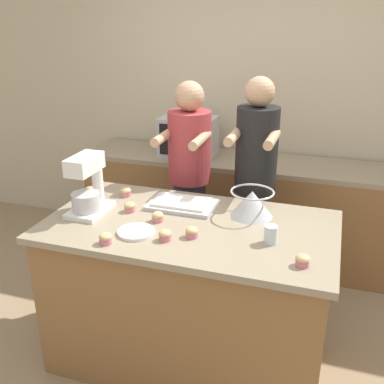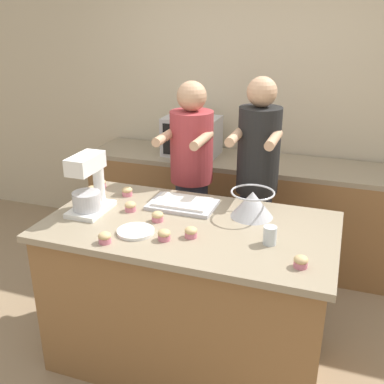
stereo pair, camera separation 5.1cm
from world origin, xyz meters
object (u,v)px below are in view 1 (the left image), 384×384
(small_plate, at_px, (136,232))
(cupcake_5, at_px, (303,260))
(microwave_oven, at_px, (188,136))
(cupcake_6, at_px, (99,184))
(cupcake_8, at_px, (192,232))
(mixing_bowl, at_px, (252,203))
(person_right, at_px, (254,189))
(cupcake_1, at_px, (105,238))
(person_left, at_px, (189,186))
(cupcake_7, at_px, (90,191))
(cupcake_4, at_px, (126,192))
(cupcake_3, at_px, (158,217))
(stand_mixer, at_px, (88,188))
(drinking_glass, at_px, (271,235))
(baking_tray, at_px, (182,204))
(cupcake_2, at_px, (165,235))
(cupcake_0, at_px, (130,207))

(small_plate, xyz_separation_m, cupcake_5, (0.91, -0.07, 0.02))
(microwave_oven, distance_m, cupcake_6, 1.13)
(cupcake_8, bearing_deg, mixing_bowl, 56.02)
(cupcake_5, xyz_separation_m, cupcake_6, (-1.45, 0.62, 0.00))
(person_right, xyz_separation_m, mixing_bowl, (0.08, -0.54, 0.12))
(cupcake_1, bearing_deg, person_left, 85.20)
(person_left, relative_size, small_plate, 7.94)
(cupcake_7, bearing_deg, mixing_bowl, 0.62)
(mixing_bowl, relative_size, cupcake_4, 3.75)
(cupcake_1, xyz_separation_m, cupcake_3, (0.16, 0.34, 0.00))
(stand_mixer, xyz_separation_m, cupcake_6, (-0.15, 0.38, -0.13))
(drinking_glass, relative_size, cupcake_1, 1.43)
(person_left, relative_size, baking_tray, 3.99)
(cupcake_2, bearing_deg, cupcake_5, -3.18)
(cupcake_0, relative_size, cupcake_5, 1.00)
(drinking_glass, distance_m, cupcake_2, 0.56)
(cupcake_6, bearing_deg, cupcake_4, -16.81)
(cupcake_6, height_order, cupcake_7, same)
(cupcake_4, bearing_deg, cupcake_5, -24.32)
(mixing_bowl, bearing_deg, cupcake_7, -179.38)
(cupcake_4, bearing_deg, person_right, 31.94)
(person_right, height_order, cupcake_7, person_right)
(microwave_oven, bearing_deg, cupcake_6, -105.15)
(drinking_glass, bearing_deg, cupcake_6, 161.08)
(baking_tray, relative_size, cupcake_2, 5.95)
(person_left, relative_size, cupcake_1, 23.74)
(microwave_oven, height_order, cupcake_4, microwave_oven)
(person_right, height_order, cupcake_5, person_right)
(stand_mixer, height_order, drinking_glass, stand_mixer)
(person_right, bearing_deg, cupcake_4, -148.06)
(cupcake_1, relative_size, cupcake_5, 1.00)
(microwave_oven, relative_size, cupcake_3, 6.81)
(stand_mixer, bearing_deg, cupcake_6, 111.11)
(person_right, xyz_separation_m, cupcake_5, (0.43, -1.03, 0.07))
(person_right, distance_m, mixing_bowl, 0.56)
(cupcake_3, bearing_deg, microwave_oven, 101.57)
(person_left, height_order, microwave_oven, person_left)
(person_left, distance_m, stand_mixer, 0.91)
(drinking_glass, xyz_separation_m, cupcake_3, (-0.67, 0.06, -0.02))
(mixing_bowl, bearing_deg, cupcake_4, 176.74)
(cupcake_5, distance_m, cupcake_7, 1.52)
(person_right, height_order, cupcake_6, person_right)
(person_right, bearing_deg, stand_mixer, -137.66)
(cupcake_1, bearing_deg, cupcake_5, 5.28)
(microwave_oven, bearing_deg, cupcake_1, -85.55)
(person_right, height_order, stand_mixer, person_right)
(person_left, bearing_deg, cupcake_6, -141.99)
(stand_mixer, bearing_deg, cupcake_2, -18.82)
(drinking_glass, bearing_deg, small_plate, -170.67)
(stand_mixer, height_order, baking_tray, stand_mixer)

